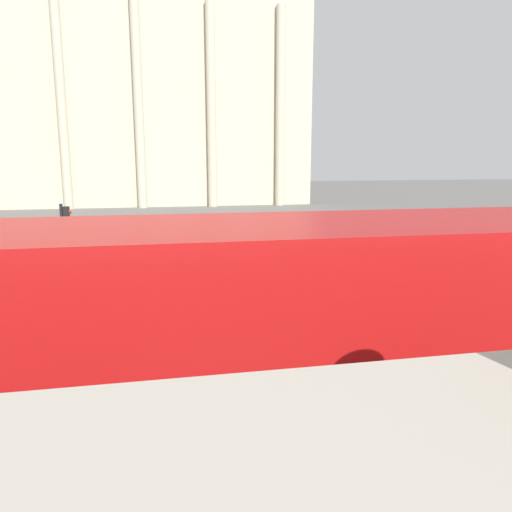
{
  "coord_description": "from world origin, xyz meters",
  "views": [
    {
      "loc": [
        -0.83,
        -2.55,
        4.93
      ],
      "look_at": [
        2.73,
        15.09,
        1.36
      ],
      "focal_mm": 35.0,
      "sensor_mm": 36.0,
      "label": 1
    }
  ],
  "objects": [
    {
      "name": "pedestrian_red",
      "position": [
        10.61,
        15.77,
        1.05
      ],
      "size": [
        0.32,
        0.32,
        1.81
      ],
      "rotation": [
        0.0,
        0.0,
        1.51
      ],
      "color": "#282B33",
      "rests_on": "ground_plane"
    },
    {
      "name": "pedestrian_olive",
      "position": [
        4.63,
        23.81,
        0.98
      ],
      "size": [
        0.32,
        0.32,
        1.71
      ],
      "rotation": [
        0.0,
        0.0,
        1.2
      ],
      "color": "#282B33",
      "rests_on": "ground_plane"
    },
    {
      "name": "pedestrian_blue",
      "position": [
        9.94,
        10.72,
        1.01
      ],
      "size": [
        0.32,
        0.32,
        1.75
      ],
      "rotation": [
        0.0,
        0.0,
        1.21
      ],
      "color": "#282B33",
      "rests_on": "ground_plane"
    },
    {
      "name": "traffic_light_near",
      "position": [
        4.38,
        10.32,
        2.16
      ],
      "size": [
        0.42,
        0.24,
        3.28
      ],
      "color": "black",
      "rests_on": "ground_plane"
    },
    {
      "name": "double_decker_bus",
      "position": [
        0.71,
        3.24,
        2.32
      ],
      "size": [
        11.06,
        2.69,
        4.15
      ],
      "rotation": [
        0.0,
        0.0,
        0.09
      ],
      "color": "black",
      "rests_on": "ground_plane"
    },
    {
      "name": "pedestrian_yellow",
      "position": [
        -2.98,
        19.22,
        0.96
      ],
      "size": [
        0.32,
        0.32,
        1.68
      ],
      "rotation": [
        0.0,
        0.0,
        4.82
      ],
      "color": "#282B33",
      "rests_on": "ground_plane"
    },
    {
      "name": "traffic_light_mid",
      "position": [
        -4.14,
        16.68,
        2.15
      ],
      "size": [
        0.42,
        0.24,
        3.27
      ],
      "color": "black",
      "rests_on": "ground_plane"
    },
    {
      "name": "plaza_building_left",
      "position": [
        -2.07,
        54.59,
        11.79
      ],
      "size": [
        35.67,
        12.74,
        23.58
      ],
      "color": "beige",
      "rests_on": "ground_plane"
    }
  ]
}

